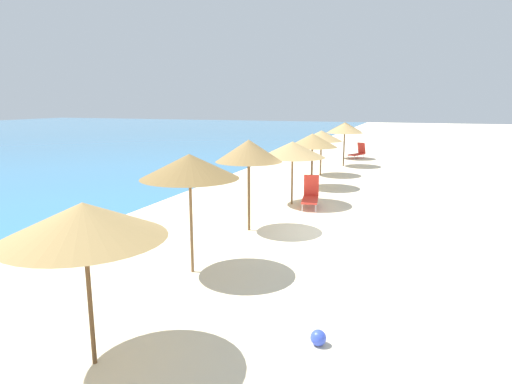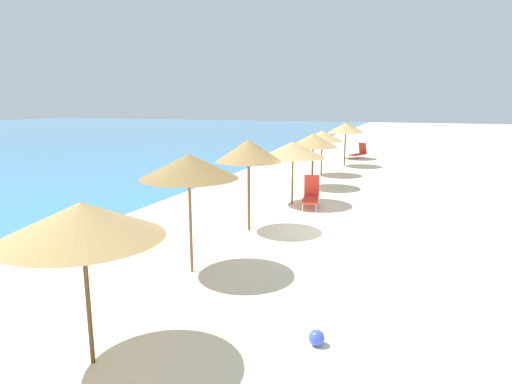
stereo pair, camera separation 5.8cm
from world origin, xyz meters
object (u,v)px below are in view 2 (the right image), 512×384
Objects in this scene: beach_umbrella_6 at (293,149)px; beach_umbrella_8 at (322,136)px; beach_umbrella_3 at (82,221)px; beach_umbrella_10 at (346,127)px; beach_umbrella_5 at (249,151)px; beach_ball at (317,338)px; beach_umbrella_4 at (189,166)px; lounge_chair_1 at (311,195)px; beach_umbrella_9 at (346,128)px; lounge_chair_0 at (359,152)px; beach_umbrella_7 at (313,140)px.

beach_umbrella_6 is 7.69m from beach_umbrella_8.
beach_umbrella_10 is (27.64, 0.45, -0.03)m from beach_umbrella_3.
beach_umbrella_5 reaches higher than beach_umbrella_8.
beach_umbrella_3 is 7.86m from beach_umbrella_5.
beach_umbrella_5 is at bearing -179.33° from beach_umbrella_8.
beach_umbrella_4 is at bearing 58.18° from beach_ball.
lounge_chair_1 is (-15.91, -1.22, -1.83)m from beach_umbrella_10.
beach_umbrella_9 is 5.00m from lounge_chair_0.
beach_ball is (-10.18, -3.30, -2.10)m from beach_umbrella_6.
beach_ball is at bearing -121.82° from beach_umbrella_4.
beach_umbrella_5 reaches higher than beach_umbrella_4.
beach_umbrella_3 is 4.02m from beach_umbrella_4.
beach_umbrella_3 is 4.31m from beach_ball.
beach_umbrella_7 reaches higher than lounge_chair_1.
beach_ball is (-13.98, -3.37, -2.16)m from beach_umbrella_7.
lounge_chair_1 is at bearing -3.74° from beach_umbrella_3.
beach_umbrella_9 reaches higher than beach_umbrella_10.
beach_umbrella_4 is 0.99× the size of beach_umbrella_5.
beach_ball is at bearing -149.38° from beach_umbrella_5.
lounge_chair_1 is at bearing -8.36° from beach_umbrella_4.
beach_umbrella_9 is 1.64× the size of lounge_chair_0.
beach_umbrella_5 reaches higher than lounge_chair_0.
beach_umbrella_3 is at bearing -177.37° from beach_umbrella_5.
beach_umbrella_9 reaches higher than beach_ball.
beach_umbrella_4 is at bearing 178.77° from beach_umbrella_7.
beach_umbrella_4 is 1.10× the size of beach_umbrella_10.
beach_umbrella_4 is 24.36m from lounge_chair_0.
beach_ball is at bearing -171.97° from beach_umbrella_9.
beach_ball is (-25.89, -3.70, -2.18)m from beach_umbrella_10.
beach_umbrella_4 is 1.05× the size of beach_umbrella_9.
beach_umbrella_4 reaches higher than lounge_chair_0.
beach_umbrella_10 is at bearing 1.59° from beach_umbrella_7.
beach_umbrella_7 is at bearing 0.95° from beach_umbrella_6.
beach_umbrella_5 is at bearing 2.63° from beach_umbrella_3.
beach_umbrella_7 is (7.88, -0.24, -0.29)m from beach_umbrella_5.
beach_umbrella_3 is 15.73m from beach_umbrella_7.
beach_umbrella_9 is at bearing -1.52° from beach_umbrella_4.
beach_umbrella_8 is at bearing 179.65° from beach_umbrella_10.
beach_umbrella_10 is (3.96, 0.60, -0.13)m from beach_umbrella_9.
beach_umbrella_4 is at bearing -179.81° from beach_umbrella_10.
beach_umbrella_6 is 11.76m from beach_umbrella_9.
beach_umbrella_3 reaches higher than lounge_chair_0.
beach_umbrella_3 is at bearing -179.57° from beach_umbrella_7.
beach_umbrella_5 is at bearing 178.24° from beach_umbrella_7.
beach_umbrella_5 reaches higher than beach_umbrella_3.
beach_umbrella_5 is 20.53m from lounge_chair_0.
beach_ball is (1.75, -3.25, -2.22)m from beach_umbrella_3.
beach_umbrella_7 is at bearing 0.43° from beach_umbrella_3.
beach_umbrella_10 reaches higher than beach_ball.
beach_umbrella_7 is at bearing -174.40° from beach_umbrella_8.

